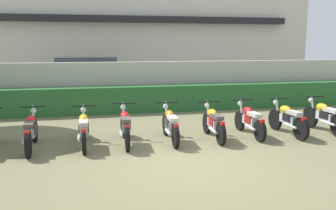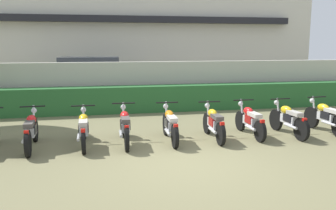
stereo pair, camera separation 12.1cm
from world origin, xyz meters
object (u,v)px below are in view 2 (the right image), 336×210
Objects in this scene: parked_car at (93,77)px; motorcycle_in_row_4 at (125,126)px; motorcycle_in_row_6 at (214,123)px; motorcycle_in_row_9 at (326,117)px; motorcycle_in_row_2 at (31,130)px; motorcycle_in_row_5 at (170,124)px; motorcycle_in_row_3 at (84,129)px; motorcycle_in_row_8 at (288,119)px; motorcycle_in_row_7 at (250,120)px.

parked_car is 8.37m from motorcycle_in_row_4.
motorcycle_in_row_9 reaches higher than motorcycle_in_row_6.
motorcycle_in_row_2 is 1.03× the size of motorcycle_in_row_5.
motorcycle_in_row_3 is 1.01m from motorcycle_in_row_4.
motorcycle_in_row_6 is at bearing -89.33° from motorcycle_in_row_4.
motorcycle_in_row_2 reaches higher than motorcycle_in_row_5.
motorcycle_in_row_4 reaches higher than motorcycle_in_row_5.
motorcycle_in_row_3 is at bearing 86.87° from motorcycle_in_row_8.
parked_car reaches higher than motorcycle_in_row_6.
motorcycle_in_row_2 is at bearing 87.44° from motorcycle_in_row_9.
parked_car is 8.35m from motorcycle_in_row_3.
motorcycle_in_row_3 is 6.64m from motorcycle_in_row_9.
motorcycle_in_row_3 is at bearing 91.12° from motorcycle_in_row_7.
parked_car is 9.88m from motorcycle_in_row_8.
motorcycle_in_row_9 is (3.31, 0.04, 0.02)m from motorcycle_in_row_6.
motorcycle_in_row_8 is (1.06, -0.13, 0.01)m from motorcycle_in_row_7.
motorcycle_in_row_6 is at bearing 96.14° from motorcycle_in_row_7.
motorcycle_in_row_9 is (1.17, 0.05, 0.01)m from motorcycle_in_row_8.
motorcycle_in_row_7 is at bearing -91.23° from motorcycle_in_row_2.
motorcycle_in_row_4 is 2.32m from motorcycle_in_row_6.
motorcycle_in_row_4 reaches higher than motorcycle_in_row_6.
motorcycle_in_row_7 is at bearing -89.63° from motorcycle_in_row_3.
motorcycle_in_row_2 is 3.38m from motorcycle_in_row_5.
motorcycle_in_row_5 is at bearing -92.11° from motorcycle_in_row_2.
motorcycle_in_row_6 is at bearing -92.51° from motorcycle_in_row_2.
motorcycle_in_row_6 is at bearing 87.93° from motorcycle_in_row_9.
motorcycle_in_row_4 is 1.03× the size of motorcycle_in_row_9.
motorcycle_in_row_5 is (1.16, 0.00, -0.01)m from motorcycle_in_row_4.
motorcycle_in_row_8 reaches higher than motorcycle_in_row_3.
parked_car is at bearing 26.65° from motorcycle_in_row_7.
motorcycle_in_row_5 is 1.06× the size of motorcycle_in_row_6.
motorcycle_in_row_5 is (1.95, -8.32, -0.49)m from parked_car.
motorcycle_in_row_7 is at bearing 79.94° from motorcycle_in_row_8.
motorcycle_in_row_7 is (1.07, 0.12, -0.00)m from motorcycle_in_row_6.
motorcycle_in_row_9 reaches higher than motorcycle_in_row_2.
motorcycle_in_row_5 is 3.30m from motorcycle_in_row_8.
motorcycle_in_row_5 is at bearing -90.61° from motorcycle_in_row_3.
motorcycle_in_row_2 reaches higher than motorcycle_in_row_6.
parked_car is at bearing 29.25° from motorcycle_in_row_8.
motorcycle_in_row_2 is 1.01× the size of motorcycle_in_row_4.
motorcycle_in_row_5 is (3.38, 0.01, -0.01)m from motorcycle_in_row_2.
motorcycle_in_row_4 is 1.02× the size of motorcycle_in_row_5.
motorcycle_in_row_3 reaches higher than motorcycle_in_row_7.
motorcycle_in_row_8 is (5.25, -8.36, -0.49)m from parked_car.
motorcycle_in_row_5 is 1.16m from motorcycle_in_row_6.
parked_car reaches higher than motorcycle_in_row_8.
motorcycle_in_row_3 is at bearing 87.52° from motorcycle_in_row_9.
motorcycle_in_row_5 is at bearing -73.34° from parked_car.
motorcycle_in_row_2 is 7.85m from motorcycle_in_row_9.
motorcycle_in_row_2 is 1.04× the size of motorcycle_in_row_3.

